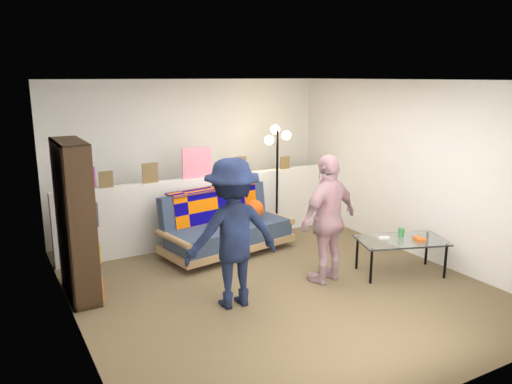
% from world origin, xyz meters
% --- Properties ---
extents(ground, '(5.00, 5.00, 0.00)m').
position_xyz_m(ground, '(0.00, 0.00, 0.00)').
color(ground, brown).
rests_on(ground, ground).
extents(room_shell, '(4.60, 5.05, 2.45)m').
position_xyz_m(room_shell, '(0.00, 0.47, 1.67)').
color(room_shell, silver).
rests_on(room_shell, ground).
extents(half_wall_ledge, '(4.45, 0.15, 1.00)m').
position_xyz_m(half_wall_ledge, '(0.00, 1.80, 0.50)').
color(half_wall_ledge, silver).
rests_on(half_wall_ledge, ground).
extents(ledge_decor, '(2.97, 0.02, 0.45)m').
position_xyz_m(ledge_decor, '(-0.23, 1.78, 1.18)').
color(ledge_decor, brown).
rests_on(ledge_decor, half_wall_ledge).
extents(futon_sofa, '(1.95, 1.16, 0.79)m').
position_xyz_m(futon_sofa, '(0.00, 1.27, 0.37)').
color(futon_sofa, '#A27B4F').
rests_on(futon_sofa, ground).
extents(bookshelf, '(0.30, 0.89, 1.77)m').
position_xyz_m(bookshelf, '(-2.08, 0.78, 0.83)').
color(bookshelf, black).
rests_on(bookshelf, ground).
extents(coffee_table, '(1.21, 0.92, 0.56)m').
position_xyz_m(coffee_table, '(1.57, -0.53, 0.42)').
color(coffee_table, black).
rests_on(coffee_table, ground).
extents(floor_lamp, '(0.38, 0.31, 1.72)m').
position_xyz_m(floor_lamp, '(1.03, 1.59, 1.22)').
color(floor_lamp, black).
rests_on(floor_lamp, ground).
extents(person_left, '(1.09, 0.68, 1.62)m').
position_xyz_m(person_left, '(-0.67, -0.27, 0.81)').
color(person_left, black).
rests_on(person_left, ground).
extents(person_right, '(0.98, 0.59, 1.56)m').
position_xyz_m(person_right, '(0.63, -0.25, 0.78)').
color(person_right, pink).
rests_on(person_right, ground).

